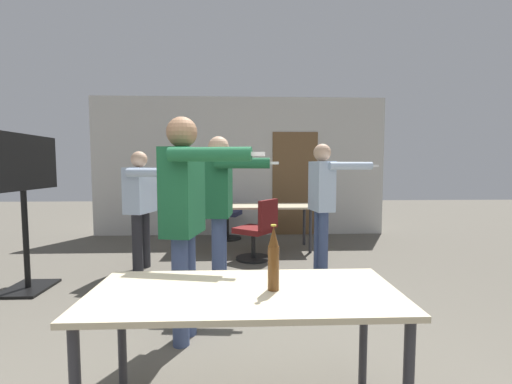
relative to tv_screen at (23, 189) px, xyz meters
name	(u,v)px	position (x,y,z in m)	size (l,w,h in m)	color
back_wall	(241,167)	(2.38, 3.02, 0.22)	(5.79, 0.12, 2.73)	beige
conference_table_near	(245,305)	(2.41, -2.08, -0.48)	(1.61, 0.70, 0.73)	#C6B793
conference_table_far	(246,209)	(2.46, 1.77, -0.47)	(2.15, 0.67, 0.73)	#C6B793
tv_screen	(23,189)	(0.00, 0.00, 0.00)	(0.44, 1.30, 1.73)	black
person_left_plaid	(220,198)	(2.15, -0.04, -0.11)	(0.78, 0.72, 1.70)	#3D4C75
person_right_polo	(323,195)	(3.43, 0.51, -0.12)	(0.81, 0.58, 1.66)	#3D4C75
person_near_casual	(141,199)	(1.06, 0.73, -0.19)	(0.70, 0.77, 1.57)	#28282D
person_far_watching	(185,206)	(1.95, -1.18, -0.06)	(0.76, 0.71, 1.76)	#3D4C75
office_chair_mid_tucked	(224,215)	(2.04, 2.61, -0.68)	(0.62, 0.57, 0.95)	black
office_chair_far_left	(258,232)	(2.62, 1.11, -0.72)	(0.68, 0.67, 0.90)	black
beer_bottle	(273,259)	(2.56, -2.08, -0.24)	(0.06, 0.06, 0.35)	#563314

